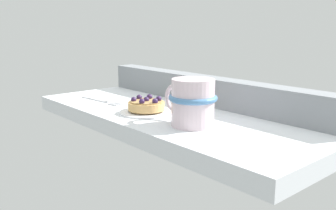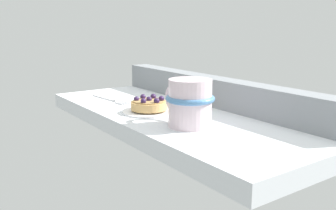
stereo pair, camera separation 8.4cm
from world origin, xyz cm
name	(u,v)px [view 1 (the left image)]	position (x,y,z in cm)	size (l,w,h in cm)	color
ground_plane	(172,119)	(0.00, 0.00, -1.90)	(79.33, 32.11, 3.81)	silver
window_rail_back	(210,91)	(0.00, 13.22, 3.62)	(77.74, 5.68, 7.24)	gray
dessert_plate	(146,111)	(-3.19, -5.36, 0.35)	(12.93, 12.93, 0.75)	white
raspberry_tart	(146,105)	(-3.20, -5.34, 1.96)	(8.78, 8.78, 3.30)	tan
coffee_mug	(192,102)	(12.07, -5.13, 5.08)	(13.79, 10.19, 9.91)	silver
dessert_fork	(101,100)	(-22.00, -6.63, 0.30)	(16.62, 3.44, 0.60)	silver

